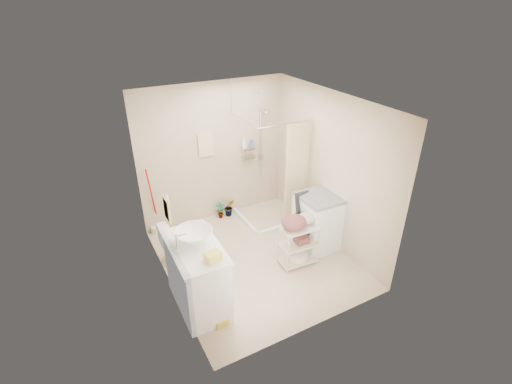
# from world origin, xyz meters

# --- Properties ---
(floor) EXTENTS (3.20, 3.20, 0.00)m
(floor) POSITION_xyz_m (0.00, 0.00, 0.00)
(floor) COLOR beige
(floor) RESTS_ON ground
(ceiling) EXTENTS (2.80, 3.20, 0.04)m
(ceiling) POSITION_xyz_m (0.00, 0.00, 2.60)
(ceiling) COLOR silver
(ceiling) RESTS_ON ground
(wall_back) EXTENTS (2.80, 0.04, 2.60)m
(wall_back) POSITION_xyz_m (0.00, 1.60, 1.30)
(wall_back) COLOR #C3B297
(wall_back) RESTS_ON ground
(wall_front) EXTENTS (2.80, 0.04, 2.60)m
(wall_front) POSITION_xyz_m (0.00, -1.60, 1.30)
(wall_front) COLOR #C3B297
(wall_front) RESTS_ON ground
(wall_left) EXTENTS (0.04, 3.20, 2.60)m
(wall_left) POSITION_xyz_m (-1.40, 0.00, 1.30)
(wall_left) COLOR #C3B297
(wall_left) RESTS_ON ground
(wall_right) EXTENTS (0.04, 3.20, 2.60)m
(wall_right) POSITION_xyz_m (1.40, 0.00, 1.30)
(wall_right) COLOR #C3B297
(wall_right) RESTS_ON ground
(vanity) EXTENTS (0.65, 1.14, 0.99)m
(vanity) POSITION_xyz_m (-1.16, -0.51, 0.50)
(vanity) COLOR white
(vanity) RESTS_ON ground
(sink) EXTENTS (0.55, 0.55, 0.17)m
(sink) POSITION_xyz_m (-1.12, -0.40, 1.08)
(sink) COLOR white
(sink) RESTS_ON vanity
(counter_basket) EXTENTS (0.22, 0.19, 0.11)m
(counter_basket) POSITION_xyz_m (-1.05, -0.88, 1.05)
(counter_basket) COLOR #F1E150
(counter_basket) RESTS_ON vanity
(floor_basket) EXTENTS (0.27, 0.21, 0.14)m
(floor_basket) POSITION_xyz_m (-1.05, -1.00, 0.07)
(floor_basket) COLOR yellow
(floor_basket) RESTS_ON ground
(toilet) EXTENTS (0.69, 0.41, 0.69)m
(toilet) POSITION_xyz_m (-1.04, 0.59, 0.34)
(toilet) COLOR white
(toilet) RESTS_ON ground
(mop) EXTENTS (0.14, 0.14, 1.34)m
(mop) POSITION_xyz_m (-1.26, 1.54, 0.67)
(mop) COLOR #C10B03
(mop) RESTS_ON ground
(potted_plant_a) EXTENTS (0.19, 0.14, 0.34)m
(potted_plant_a) POSITION_xyz_m (0.01, 1.45, 0.17)
(potted_plant_a) COLOR #9A4628
(potted_plant_a) RESTS_ON ground
(potted_plant_b) EXTENTS (0.24, 0.21, 0.37)m
(potted_plant_b) POSITION_xyz_m (0.20, 1.45, 0.18)
(potted_plant_b) COLOR brown
(potted_plant_b) RESTS_ON ground
(hanging_towel) EXTENTS (0.28, 0.03, 0.42)m
(hanging_towel) POSITION_xyz_m (-0.15, 1.58, 1.50)
(hanging_towel) COLOR beige
(hanging_towel) RESTS_ON wall_back
(towel_ring) EXTENTS (0.04, 0.22, 0.34)m
(towel_ring) POSITION_xyz_m (-1.38, -0.20, 1.47)
(towel_ring) COLOR #F5E891
(towel_ring) RESTS_ON wall_left
(tp_holder) EXTENTS (0.08, 0.12, 0.14)m
(tp_holder) POSITION_xyz_m (-1.36, 0.05, 0.72)
(tp_holder) COLOR white
(tp_holder) RESTS_ON wall_left
(shower) EXTENTS (1.10, 1.10, 2.10)m
(shower) POSITION_xyz_m (0.85, 1.05, 1.05)
(shower) COLOR silver
(shower) RESTS_ON ground
(shampoo_bottle_a) EXTENTS (0.12, 0.12, 0.24)m
(shampoo_bottle_a) POSITION_xyz_m (0.59, 1.54, 1.44)
(shampoo_bottle_a) COLOR silver
(shampoo_bottle_a) RESTS_ON shower
(shampoo_bottle_b) EXTENTS (0.09, 0.09, 0.15)m
(shampoo_bottle_b) POSITION_xyz_m (0.76, 1.53, 1.40)
(shampoo_bottle_b) COLOR #41539E
(shampoo_bottle_b) RESTS_ON shower
(washing_machine) EXTENTS (0.66, 0.68, 0.96)m
(washing_machine) POSITION_xyz_m (1.14, -0.15, 0.48)
(washing_machine) COLOR silver
(washing_machine) RESTS_ON ground
(laundry_rack) EXTENTS (0.62, 0.39, 0.83)m
(laundry_rack) POSITION_xyz_m (0.57, -0.40, 0.41)
(laundry_rack) COLOR beige
(laundry_rack) RESTS_ON ground
(ironing_board) EXTENTS (0.31, 0.14, 1.06)m
(ironing_board) POSITION_xyz_m (0.86, -0.11, 0.53)
(ironing_board) COLOR black
(ironing_board) RESTS_ON ground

